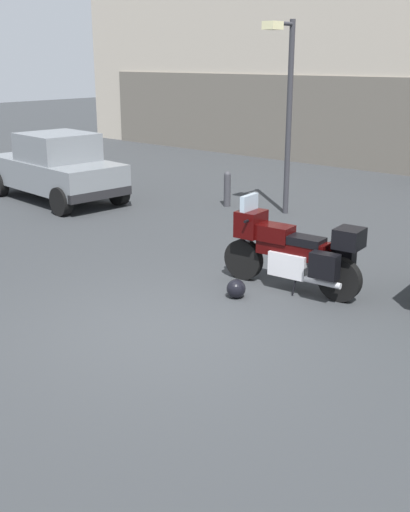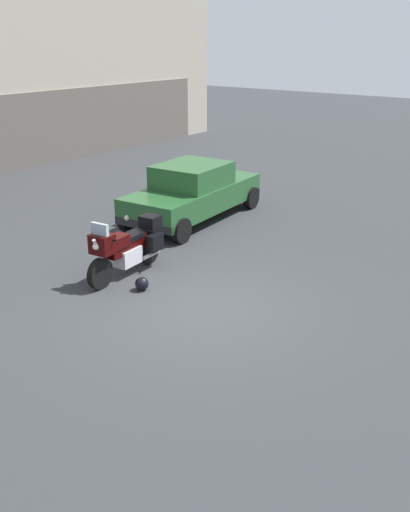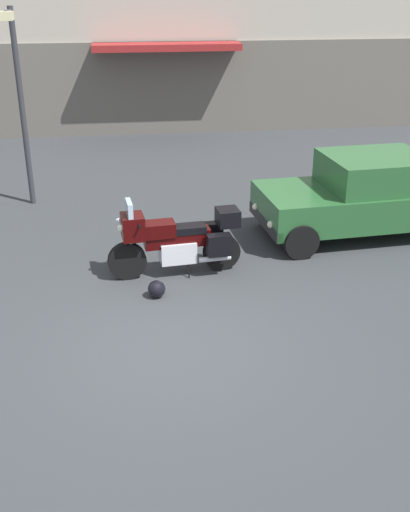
{
  "view_description": "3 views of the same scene",
  "coord_description": "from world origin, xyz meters",
  "px_view_note": "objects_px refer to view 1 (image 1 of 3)",
  "views": [
    {
      "loc": [
        5.29,
        -5.25,
        3.34
      ],
      "look_at": [
        -0.0,
        0.73,
        0.82
      ],
      "focal_mm": 44.26,
      "sensor_mm": 36.0,
      "label": 1
    },
    {
      "loc": [
        -7.69,
        -5.96,
        4.83
      ],
      "look_at": [
        0.54,
        0.32,
        0.82
      ],
      "focal_mm": 40.41,
      "sensor_mm": 36.0,
      "label": 2
    },
    {
      "loc": [
        -0.45,
        -7.29,
        4.66
      ],
      "look_at": [
        0.66,
        1.05,
        0.85
      ],
      "focal_mm": 43.82,
      "sensor_mm": 36.0,
      "label": 3
    }
  ],
  "objects_px": {
    "motorcycle": "(293,250)",
    "streetlamp_curbside": "(285,97)",
    "helmet": "(236,289)",
    "car_hatchback_near": "(56,168)",
    "bollard_curbside": "(227,188)"
  },
  "relations": [
    {
      "from": "helmet",
      "to": "streetlamp_curbside",
      "type": "distance_m",
      "value": 5.8
    },
    {
      "from": "motorcycle",
      "to": "bollard_curbside",
      "type": "relative_size",
      "value": 2.74
    },
    {
      "from": "streetlamp_curbside",
      "to": "bollard_curbside",
      "type": "xyz_separation_m",
      "value": [
        -1.42,
        -0.18,
        -2.11
      ]
    },
    {
      "from": "car_hatchback_near",
      "to": "bollard_curbside",
      "type": "height_order",
      "value": "car_hatchback_near"
    },
    {
      "from": "motorcycle",
      "to": "car_hatchback_near",
      "type": "distance_m",
      "value": 7.92
    },
    {
      "from": "helmet",
      "to": "streetlamp_curbside",
      "type": "height_order",
      "value": "streetlamp_curbside"
    },
    {
      "from": "car_hatchback_near",
      "to": "helmet",
      "type": "bearing_deg",
      "value": 167.6
    },
    {
      "from": "streetlamp_curbside",
      "to": "motorcycle",
      "type": "bearing_deg",
      "value": -53.3
    },
    {
      "from": "helmet",
      "to": "streetlamp_curbside",
      "type": "bearing_deg",
      "value": 117.8
    },
    {
      "from": "motorcycle",
      "to": "streetlamp_curbside",
      "type": "distance_m",
      "value": 5.18
    },
    {
      "from": "helmet",
      "to": "bollard_curbside",
      "type": "relative_size",
      "value": 0.34
    },
    {
      "from": "motorcycle",
      "to": "streetlamp_curbside",
      "type": "relative_size",
      "value": 0.55
    },
    {
      "from": "car_hatchback_near",
      "to": "streetlamp_curbside",
      "type": "xyz_separation_m",
      "value": [
        4.91,
        2.43,
        1.74
      ]
    },
    {
      "from": "motorcycle",
      "to": "car_hatchback_near",
      "type": "relative_size",
      "value": 0.57
    },
    {
      "from": "motorcycle",
      "to": "helmet",
      "type": "relative_size",
      "value": 8.08
    }
  ]
}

